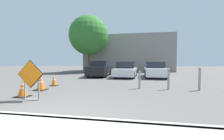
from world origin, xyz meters
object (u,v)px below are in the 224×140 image
(traffic_cone_second, at_px, (41,82))
(traffic_cone_third, at_px, (54,80))
(bollard_nearest, at_px, (140,79))
(bollard_third, at_px, (200,78))
(parked_car_second, at_px, (126,70))
(bollard_second, at_px, (169,78))
(road_closed_sign, at_px, (31,78))
(traffic_cone_nearest, at_px, (23,88))
(parked_car_third, at_px, (155,70))
(parked_car_nearest, at_px, (100,69))

(traffic_cone_second, height_order, traffic_cone_third, traffic_cone_second)
(bollard_nearest, relative_size, bollard_third, 0.83)
(parked_car_second, relative_size, bollard_second, 4.49)
(road_closed_sign, bearing_deg, bollard_third, 24.58)
(parked_car_second, xyz_separation_m, bollard_nearest, (1.21, -6.35, -0.17))
(road_closed_sign, height_order, traffic_cone_nearest, road_closed_sign)
(traffic_cone_second, relative_size, bollard_nearest, 0.87)
(parked_car_second, distance_m, bollard_third, 7.51)
(bollard_third, bearing_deg, parked_car_second, 122.29)
(road_closed_sign, xyz_separation_m, traffic_cone_nearest, (-0.66, 0.38, -0.45))
(traffic_cone_second, bearing_deg, parked_car_third, 51.73)
(parked_car_second, height_order, bollard_second, parked_car_second)
(traffic_cone_third, xyz_separation_m, bollard_third, (7.65, -0.15, 0.23))
(parked_car_nearest, height_order, bollard_second, parked_car_nearest)
(parked_car_nearest, bearing_deg, road_closed_sign, 87.20)
(traffic_cone_nearest, relative_size, traffic_cone_third, 0.94)
(traffic_cone_nearest, bearing_deg, traffic_cone_second, 99.46)
(traffic_cone_second, xyz_separation_m, parked_car_second, (3.50, 7.57, 0.26))
(traffic_cone_nearest, distance_m, bollard_nearest, 5.19)
(traffic_cone_second, relative_size, bollard_second, 0.76)
(road_closed_sign, distance_m, traffic_cone_third, 3.37)
(road_closed_sign, distance_m, parked_car_nearest, 9.72)
(parked_car_third, relative_size, bollard_third, 4.20)
(traffic_cone_second, height_order, parked_car_second, parked_car_second)
(parked_car_third, height_order, bollard_third, parked_car_third)
(traffic_cone_nearest, distance_m, parked_car_second, 9.57)
(parked_car_nearest, distance_m, bollard_third, 9.43)
(parked_car_nearest, relative_size, parked_car_second, 1.01)
(traffic_cone_third, distance_m, parked_car_second, 7.19)
(road_closed_sign, bearing_deg, parked_car_nearest, 90.15)
(traffic_cone_second, distance_m, bollard_nearest, 4.86)
(bollard_nearest, distance_m, bollard_second, 1.40)
(parked_car_third, height_order, bollard_nearest, parked_car_third)
(traffic_cone_third, height_order, parked_car_third, parked_car_third)
(bollard_nearest, relative_size, bollard_second, 0.87)
(traffic_cone_second, bearing_deg, bollard_second, 11.36)
(road_closed_sign, relative_size, traffic_cone_third, 1.98)
(bollard_nearest, bearing_deg, bollard_second, 0.00)
(traffic_cone_second, relative_size, parked_car_nearest, 0.17)
(traffic_cone_second, bearing_deg, traffic_cone_nearest, -80.54)
(traffic_cone_third, xyz_separation_m, bollard_second, (6.25, -0.15, 0.21))
(traffic_cone_nearest, bearing_deg, road_closed_sign, -29.56)
(traffic_cone_third, bearing_deg, parked_car_second, 59.53)
(traffic_cone_third, xyz_separation_m, parked_car_third, (6.26, 6.37, 0.31))
(traffic_cone_nearest, bearing_deg, traffic_cone_third, 97.82)
(parked_car_second, relative_size, bollard_nearest, 5.15)
(traffic_cone_nearest, distance_m, traffic_cone_second, 1.44)
(traffic_cone_third, bearing_deg, road_closed_sign, -71.77)
(road_closed_sign, relative_size, parked_car_third, 0.31)
(parked_car_third, xyz_separation_m, bollard_third, (1.39, -6.53, -0.08))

